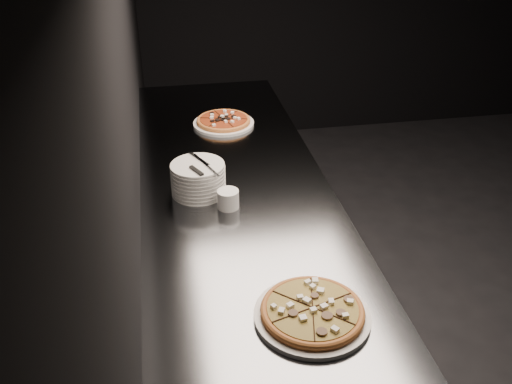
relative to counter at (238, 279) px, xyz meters
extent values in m
cube|color=black|center=(-0.37, 0.00, 0.94)|extent=(0.02, 5.00, 2.80)
cube|color=#585A5F|center=(0.00, 0.00, -0.01)|extent=(0.70, 2.40, 0.90)
cube|color=#585A5F|center=(0.00, 0.00, 0.45)|extent=(0.74, 2.44, 0.02)
cylinder|color=silver|center=(0.10, -0.77, 0.47)|extent=(0.33, 0.33, 0.02)
cylinder|color=#CF7E3E|center=(0.10, -0.77, 0.48)|extent=(0.36, 0.36, 0.01)
torus|color=#CF7E3E|center=(0.10, -0.77, 0.49)|extent=(0.37, 0.37, 0.02)
cylinder|color=gold|center=(0.10, -0.77, 0.49)|extent=(0.32, 0.32, 0.01)
cylinder|color=silver|center=(0.03, 0.62, 0.47)|extent=(0.29, 0.29, 0.01)
cylinder|color=#CF7E3E|center=(0.03, 0.62, 0.48)|extent=(0.31, 0.31, 0.01)
torus|color=#CF7E3E|center=(0.03, 0.62, 0.48)|extent=(0.32, 0.32, 0.02)
cylinder|color=#943415|center=(0.03, 0.62, 0.49)|extent=(0.28, 0.28, 0.01)
cylinder|color=silver|center=(-0.15, -0.02, 0.47)|extent=(0.21, 0.21, 0.02)
cylinder|color=silver|center=(-0.15, -0.02, 0.48)|extent=(0.21, 0.21, 0.02)
cylinder|color=silver|center=(-0.15, -0.02, 0.50)|extent=(0.21, 0.21, 0.02)
cylinder|color=silver|center=(-0.15, -0.02, 0.51)|extent=(0.21, 0.21, 0.02)
cylinder|color=silver|center=(-0.15, -0.02, 0.53)|extent=(0.21, 0.21, 0.02)
cylinder|color=silver|center=(-0.15, -0.02, 0.54)|extent=(0.21, 0.21, 0.02)
cylinder|color=silver|center=(-0.15, -0.02, 0.56)|extent=(0.21, 0.21, 0.02)
cylinder|color=silver|center=(-0.15, -0.02, 0.57)|extent=(0.21, 0.21, 0.02)
cube|color=silver|center=(-0.14, 0.03, 0.58)|extent=(0.07, 0.13, 0.00)
cube|color=black|center=(-0.15, -0.07, 0.59)|extent=(0.05, 0.08, 0.01)
cube|color=silver|center=(-0.11, -0.03, 0.58)|extent=(0.04, 0.20, 0.00)
cylinder|color=silver|center=(-0.05, -0.14, 0.49)|extent=(0.08, 0.08, 0.07)
cylinder|color=black|center=(-0.05, -0.14, 0.52)|extent=(0.06, 0.06, 0.01)
camera|label=1|loc=(-0.27, -1.93, 1.57)|focal=40.00mm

